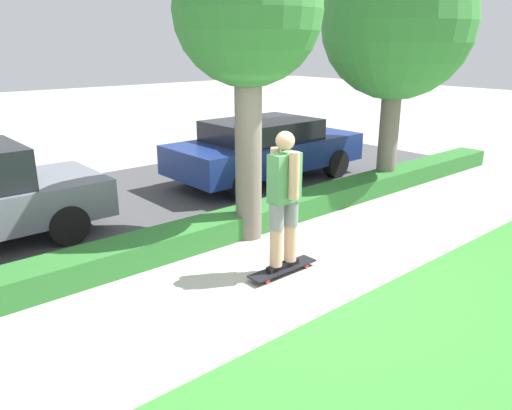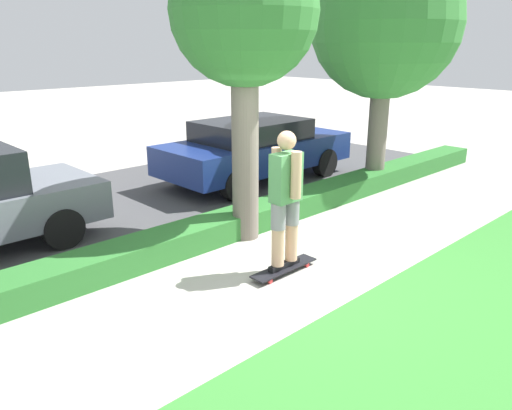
{
  "view_description": "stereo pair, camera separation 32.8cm",
  "coord_description": "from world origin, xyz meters",
  "px_view_note": "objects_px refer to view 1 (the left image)",
  "views": [
    {
      "loc": [
        -4.14,
        -4.24,
        2.89
      ],
      "look_at": [
        0.01,
        0.6,
        0.82
      ],
      "focal_mm": 35.0,
      "sensor_mm": 36.0,
      "label": 1
    },
    {
      "loc": [
        -4.38,
        -4.02,
        2.89
      ],
      "look_at": [
        0.01,
        0.6,
        0.82
      ],
      "focal_mm": 35.0,
      "sensor_mm": 36.0,
      "label": 2
    }
  ],
  "objects_px": {
    "skater_person": "(284,198)",
    "tree_far": "(398,24)",
    "parked_car_middle": "(265,148)",
    "tree_mid": "(248,17)",
    "skateboard": "(283,269)"
  },
  "relations": [
    {
      "from": "tree_far",
      "to": "parked_car_middle",
      "type": "relative_size",
      "value": 1.09
    },
    {
      "from": "skater_person",
      "to": "parked_car_middle",
      "type": "height_order",
      "value": "skater_person"
    },
    {
      "from": "skater_person",
      "to": "tree_far",
      "type": "height_order",
      "value": "tree_far"
    },
    {
      "from": "tree_mid",
      "to": "tree_far",
      "type": "distance_m",
      "value": 4.04
    },
    {
      "from": "skateboard",
      "to": "parked_car_middle",
      "type": "height_order",
      "value": "parked_car_middle"
    },
    {
      "from": "tree_far",
      "to": "skater_person",
      "type": "bearing_deg",
      "value": -160.03
    },
    {
      "from": "tree_far",
      "to": "parked_car_middle",
      "type": "xyz_separation_m",
      "value": [
        -1.58,
        2.04,
        -2.53
      ]
    },
    {
      "from": "skateboard",
      "to": "parked_car_middle",
      "type": "xyz_separation_m",
      "value": [
        2.96,
        3.68,
        0.65
      ]
    },
    {
      "from": "skater_person",
      "to": "tree_mid",
      "type": "relative_size",
      "value": 0.41
    },
    {
      "from": "tree_mid",
      "to": "parked_car_middle",
      "type": "relative_size",
      "value": 1.0
    },
    {
      "from": "skater_person",
      "to": "skateboard",
      "type": "bearing_deg",
      "value": 180.0
    },
    {
      "from": "tree_mid",
      "to": "parked_car_middle",
      "type": "distance_m",
      "value": 4.23
    },
    {
      "from": "parked_car_middle",
      "to": "tree_mid",
      "type": "bearing_deg",
      "value": -136.14
    },
    {
      "from": "skateboard",
      "to": "tree_far",
      "type": "xyz_separation_m",
      "value": [
        4.53,
        1.65,
        3.19
      ]
    },
    {
      "from": "skateboard",
      "to": "skater_person",
      "type": "height_order",
      "value": "skater_person"
    }
  ]
}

